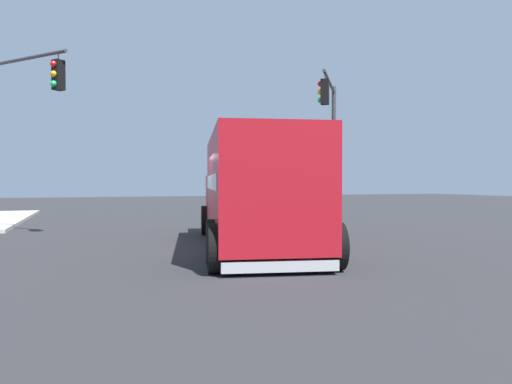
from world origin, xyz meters
The scene contains 4 objects.
ground_plane centered at (0.00, 0.00, 0.00)m, with size 100.00×100.00×0.00m, color #2B2B2D.
delivery_truck centered at (-0.06, -0.56, 1.57)m, with size 8.89×4.38×3.02m.
traffic_light_primary centered at (5.76, -6.15, 4.08)m, with size 3.66×2.55×6.21m.
traffic_light_secondary centered at (6.23, 6.61, 4.17)m, with size 3.83×3.47×6.06m.
Camera 1 is at (-12.08, 3.72, 1.81)m, focal length 32.68 mm.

